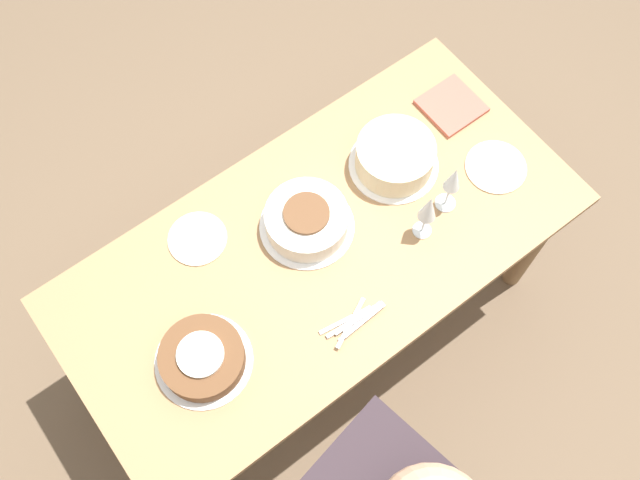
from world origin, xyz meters
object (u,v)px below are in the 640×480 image
at_px(cake_front_chocolate, 202,358).
at_px(wine_glass_near, 453,181).
at_px(wine_glass_far, 428,209).
at_px(cake_back_decorated, 395,157).
at_px(cake_center_white, 307,220).

bearing_deg(cake_front_chocolate, wine_glass_near, -2.05).
bearing_deg(wine_glass_far, cake_front_chocolate, 175.52).
xyz_separation_m(wine_glass_near, wine_glass_far, (-0.12, -0.03, 0.00)).
height_order(cake_back_decorated, wine_glass_near, wine_glass_near).
bearing_deg(wine_glass_far, cake_center_white, 140.79).
bearing_deg(wine_glass_near, cake_back_decorated, 101.55).
distance_m(cake_center_white, cake_front_chocolate, 0.51).
distance_m(cake_center_white, cake_back_decorated, 0.35).
xyz_separation_m(cake_center_white, wine_glass_near, (0.39, -0.20, 0.10)).
distance_m(wine_glass_near, wine_glass_far, 0.12).
height_order(cake_center_white, cake_front_chocolate, cake_center_white).
xyz_separation_m(cake_center_white, cake_back_decorated, (0.35, 0.01, 0.01)).
relative_size(wine_glass_near, wine_glass_far, 0.99).
bearing_deg(cake_center_white, cake_front_chocolate, -161.31).
xyz_separation_m(cake_back_decorated, wine_glass_far, (-0.08, -0.23, 0.10)).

